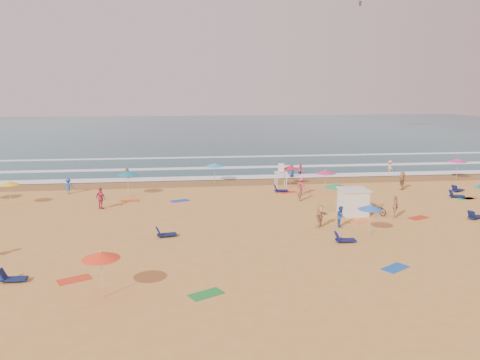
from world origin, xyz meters
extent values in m
plane|color=gold|center=(0.00, 0.00, 0.00)|extent=(220.00, 220.00, 0.00)
cube|color=#0C4756|center=(0.00, 84.00, 0.00)|extent=(220.00, 140.00, 0.18)
plane|color=olive|center=(0.00, 12.50, 0.01)|extent=(220.00, 220.00, 0.00)
cube|color=white|center=(0.00, 15.00, 0.10)|extent=(200.00, 2.20, 0.05)
cube|color=white|center=(0.00, 22.00, 0.10)|extent=(200.00, 1.60, 0.05)
cube|color=white|center=(0.00, 32.00, 0.10)|extent=(200.00, 1.20, 0.05)
cube|color=silver|center=(7.29, -2.12, 1.00)|extent=(2.00, 2.00, 2.00)
cube|color=silver|center=(7.29, -2.12, 2.06)|extent=(2.20, 2.20, 0.12)
imported|color=black|center=(9.19, -2.42, 0.49)|extent=(1.46, 1.96, 0.98)
cone|color=#DC3185|center=(24.22, 10.85, 2.24)|extent=(2.06, 2.06, 0.35)
cone|color=#32A5E2|center=(-2.89, 12.50, 1.99)|extent=(1.99, 1.99, 0.35)
cone|color=red|center=(4.97, 10.25, 1.94)|extent=(1.66, 1.66, 0.35)
cone|color=#22974F|center=(6.48, -0.22, 2.04)|extent=(2.01, 2.01, 0.35)
cone|color=yellow|center=(-21.10, 4.04, 2.09)|extent=(1.64, 1.64, 0.35)
cone|color=teal|center=(-11.44, 6.77, 2.25)|extent=(1.93, 1.93, 0.35)
cone|color=blue|center=(6.49, -7.45, 1.96)|extent=(1.67, 1.67, 0.35)
cone|color=#CE2D6A|center=(7.42, 5.75, 2.17)|extent=(1.96, 1.96, 0.35)
cone|color=#FF3B1A|center=(-10.26, -15.57, 2.15)|extent=(1.81, 1.81, 0.35)
cube|color=#0F1A4B|center=(-15.20, -13.07, 0.17)|extent=(1.30, 0.56, 0.34)
cube|color=#0D1745|center=(-7.48, -6.28, 0.17)|extent=(1.39, 0.81, 0.34)
cube|color=#101553|center=(4.27, -8.94, 0.17)|extent=(1.33, 0.63, 0.34)
cube|color=#0D1545|center=(16.37, -4.63, 0.17)|extent=(1.42, 1.02, 0.34)
cube|color=#0F174D|center=(19.21, 2.50, 0.17)|extent=(1.37, 0.75, 0.34)
cube|color=#0F144E|center=(20.83, 4.97, 0.17)|extent=(1.42, 1.02, 0.34)
cube|color=#0F124B|center=(3.34, 6.95, 0.17)|extent=(1.33, 0.63, 0.34)
cube|color=red|center=(-12.15, -13.18, 0.01)|extent=(1.91, 1.53, 0.03)
cube|color=blue|center=(-6.62, 4.38, 0.01)|extent=(1.90, 1.42, 0.03)
cube|color=#208236|center=(-5.30, -15.85, 0.01)|extent=(1.90, 1.56, 0.03)
cube|color=#DB5218|center=(-11.09, 4.90, 0.01)|extent=(1.80, 1.09, 0.03)
cube|color=orange|center=(7.07, -4.21, 0.01)|extent=(1.90, 1.61, 0.03)
cube|color=red|center=(4.01, 6.78, 0.01)|extent=(1.87, 1.28, 0.03)
cube|color=#1C54B0|center=(5.49, -13.69, 0.01)|extent=(1.90, 1.64, 0.03)
cube|color=#238F57|center=(19.71, 1.94, 0.01)|extent=(1.80, 1.08, 0.03)
cube|color=red|center=(12.06, -3.82, 0.01)|extent=(1.90, 1.47, 0.03)
cube|color=#C45E2E|center=(20.32, 2.10, 0.01)|extent=(1.90, 1.41, 0.03)
imported|color=tan|center=(10.22, -3.54, 0.89)|extent=(0.81, 1.13, 1.78)
imported|color=brown|center=(4.23, 3.03, 0.87)|extent=(0.54, 0.71, 1.73)
imported|color=brown|center=(-12.57, 15.93, 0.51)|extent=(0.88, 0.76, 1.53)
imported|color=#CB325E|center=(-13.23, 2.25, 0.92)|extent=(1.12, 1.02, 1.84)
imported|color=blue|center=(5.15, -5.39, 0.79)|extent=(0.73, 0.86, 1.57)
imported|color=#E1A576|center=(19.05, 16.61, 0.61)|extent=(0.71, 1.15, 1.73)
imported|color=#2656B4|center=(-17.36, 8.72, 0.77)|extent=(1.13, 0.87, 1.54)
imported|color=tan|center=(3.60, -5.33, 0.84)|extent=(1.48, 1.42, 1.68)
imported|color=#CD335D|center=(7.77, 16.52, 0.53)|extent=(0.94, 0.86, 1.55)
imported|color=#233EA6|center=(6.07, 14.16, 0.66)|extent=(0.76, 0.61, 1.82)
imported|color=#AF7E50|center=(15.73, 6.64, 0.91)|extent=(1.36, 1.72, 1.83)
imported|color=#DA365B|center=(5.02, 5.61, 0.83)|extent=(1.15, 1.23, 1.66)
cube|color=#3F3326|center=(29.22, 55.87, 26.82)|extent=(0.40, 0.30, 0.90)
camera|label=1|loc=(-6.30, -37.40, 9.83)|focal=35.00mm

